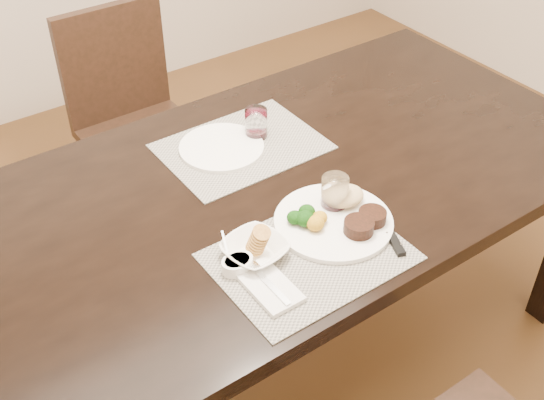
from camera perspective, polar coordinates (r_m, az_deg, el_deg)
ground_plane at (r=2.42m, az=-0.10°, el=-12.74°), size 4.50×4.50×0.00m
dining_table at (r=1.94m, az=-0.12°, el=-0.38°), size 2.00×1.00×0.75m
chair_far at (r=2.71m, az=-11.65°, el=7.14°), size 0.42×0.42×0.90m
placemat_near at (r=1.66m, az=3.14°, el=-4.75°), size 0.46×0.34×0.00m
placemat_far at (r=2.02m, az=-2.54°, el=4.49°), size 0.46×0.34×0.00m
dinner_plate at (r=1.74m, az=5.61°, el=-1.44°), size 0.30×0.30×0.05m
napkin_fork at (r=1.57m, az=-0.27°, el=-7.20°), size 0.09×0.17×0.02m
steak_knife at (r=1.73m, az=9.51°, el=-2.87°), size 0.07×0.25×0.01m
cracker_bowl at (r=1.64m, az=-1.45°, el=-4.13°), size 0.17×0.17×0.07m
sauce_ramekin at (r=1.61m, az=-2.92°, el=-5.35°), size 0.08×0.12×0.06m
wine_glass_near at (r=1.77m, az=5.24°, el=0.43°), size 0.07×0.07×0.10m
far_plate at (r=2.01m, az=-4.25°, el=4.42°), size 0.25×0.25×0.01m
wine_glass_far at (r=2.04m, az=-1.33°, el=6.33°), size 0.07×0.07×0.09m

